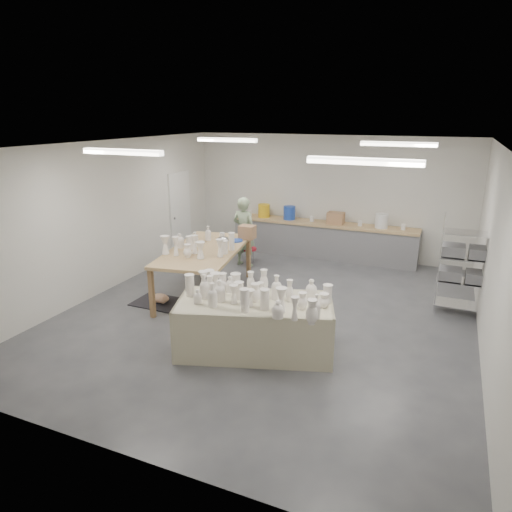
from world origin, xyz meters
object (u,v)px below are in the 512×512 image
at_px(potter, 244,232).
at_px(red_stool, 249,249).
at_px(drying_table, 255,323).
at_px(work_table, 206,249).

distance_m(potter, red_stool, 0.58).
xyz_separation_m(drying_table, potter, (-1.86, 3.70, 0.37)).
height_order(work_table, potter, potter).
bearing_deg(potter, red_stool, -80.58).
bearing_deg(work_table, red_stool, 82.69).
bearing_deg(potter, work_table, 102.20).
bearing_deg(red_stool, drying_table, -64.92).
height_order(drying_table, potter, potter).
relative_size(drying_table, potter, 1.54).
xyz_separation_m(potter, red_stool, (-0.00, 0.27, -0.51)).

